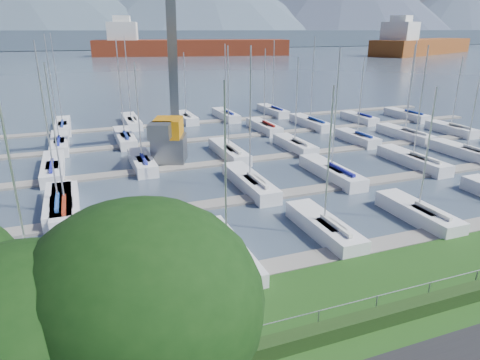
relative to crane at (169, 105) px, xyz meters
name	(u,v)px	position (x,y,z in m)	size (l,w,h in m)	color
water	(88,53)	(0.93, 230.50, -5.73)	(800.00, 540.00, 0.20)	#435162
hedge	(343,328)	(0.93, -29.90, -4.98)	(80.00, 0.70, 0.70)	#1E3613
fence	(339,306)	(0.93, -29.50, -4.13)	(0.04, 0.04, 80.00)	gray
foothill	(83,39)	(0.93, 300.50, 0.67)	(900.00, 80.00, 12.00)	#475769
docks	(189,167)	(0.93, -3.50, -5.55)	(90.00, 41.60, 0.25)	slate
crane	(169,105)	(0.00, 0.00, 0.00)	(5.88, 13.49, 22.35)	#55585C
cargo_ship_mid	(184,48)	(46.46, 183.19, -1.78)	(100.06, 37.54, 21.50)	maroon
cargo_ship_east	(421,47)	(169.83, 149.57, -1.70)	(89.60, 53.96, 21.50)	brown
sailboat_fleet	(149,108)	(-2.19, -1.25, 0.04)	(75.50, 49.56, 12.94)	#1E3798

